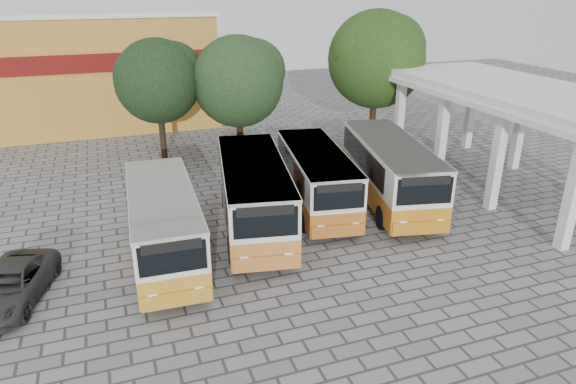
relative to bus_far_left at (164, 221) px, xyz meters
name	(u,v)px	position (x,y,z in m)	size (l,w,h in m)	color
ground	(363,252)	(7.59, -2.14, -1.67)	(90.00, 90.00, 0.00)	slate
terminal_shelter	(517,95)	(18.09, 1.86, 3.25)	(6.80, 15.80, 5.40)	silver
shophouse_block	(74,69)	(-3.41, 23.84, 2.50)	(20.40, 10.40, 8.30)	#B17B25
bus_far_left	(164,221)	(0.00, 0.00, 0.00)	(2.77, 8.08, 2.88)	#BC7E1C
bus_centre_left	(254,191)	(4.03, 1.37, 0.14)	(4.16, 9.03, 3.12)	#BA6A26
bus_centre_right	(316,175)	(7.50, 2.65, 0.00)	(3.68, 8.29, 2.87)	#A85716
bus_far_right	(390,168)	(11.09, 1.95, 0.15)	(4.42, 9.13, 3.14)	#BA6B0F
tree_left	(158,78)	(1.58, 12.60, 3.33)	(5.21, 4.96, 7.32)	black
tree_middle	(239,78)	(6.21, 11.70, 3.20)	(5.75, 5.48, 7.43)	black
tree_right	(377,56)	(15.51, 11.71, 4.10)	(6.64, 6.32, 8.71)	black
parked_car	(10,285)	(-5.38, -1.15, -1.04)	(2.07, 4.49, 1.25)	#2E2E30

